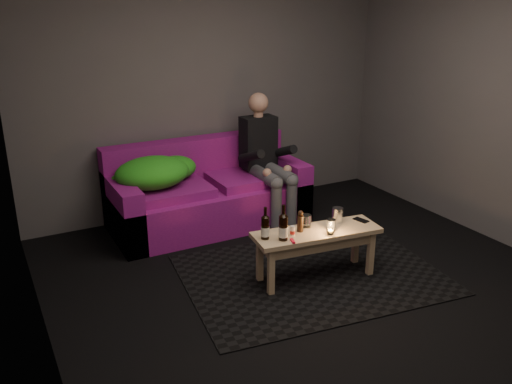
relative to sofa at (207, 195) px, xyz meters
The scene contains 17 objects.
floor 1.86m from the sofa, 81.98° to the right, with size 4.50×4.50×0.00m, color black.
room 1.92m from the sofa, 79.25° to the right, with size 4.50×4.50×4.50m.
rug 1.50m from the sofa, 77.41° to the right, with size 2.08×1.51×0.01m, color black.
sofa is the anchor object (origin of this frame).
green_blanket 0.61m from the sofa, behind, with size 0.85×0.58×0.29m.
person 0.71m from the sofa, 14.93° to the right, with size 0.35×0.80×1.29m.
coffee_table 1.52m from the sofa, 77.82° to the right, with size 1.07×0.45×0.42m.
beer_bottle_a 1.45m from the sofa, 94.82° to the right, with size 0.07×0.07×0.26m.
beer_bottle_b 1.53m from the sofa, 90.36° to the right, with size 0.07×0.07×0.29m.
salt_shaker 1.49m from the sofa, 86.25° to the right, with size 0.04×0.04×0.08m, color silver.
pepper_mill 1.46m from the sofa, 82.43° to the right, with size 0.05×0.05×0.13m, color black.
tumbler_back 1.41m from the sofa, 78.23° to the right, with size 0.08×0.08×0.10m, color white.
tealight 1.64m from the sofa, 76.79° to the right, with size 0.05×0.05×0.04m.
tumbler_front 1.60m from the sofa, 74.64° to the right, with size 0.07×0.07×0.09m, color white.
steel_cup 1.54m from the sofa, 68.22° to the right, with size 0.09×0.09×0.12m, color silver.
smartphone 1.68m from the sofa, 62.92° to the right, with size 0.06×0.13×0.01m, color black.
red_lighter 1.58m from the sofa, 88.68° to the right, with size 0.02×0.08×0.01m, color red.
Camera 1 is at (-2.23, -2.93, 2.17)m, focal length 38.00 mm.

